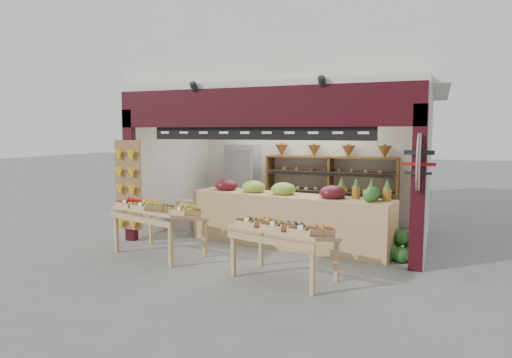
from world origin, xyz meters
The scene contains 11 objects.
ground centered at (0.00, 0.00, 0.00)m, with size 60.00×60.00×0.00m, color slate.
shop_structure centered at (0.00, 1.61, 3.92)m, with size 6.36×5.12×5.40m.
banana_board centered at (-2.73, -1.17, 1.12)m, with size 0.60×0.15×1.80m.
gift_sign centered at (2.75, -1.15, 1.75)m, with size 0.04×0.93×0.92m.
back_shelving centered at (0.69, 1.95, 1.14)m, with size 3.09×0.51×1.90m.
refrigerator centered at (-1.50, 1.83, 0.95)m, with size 0.74×0.74×1.89m, color silver.
cardboard_stack centered at (-2.05, 0.34, 0.24)m, with size 1.00×0.73×0.66m.
mid_counter centered at (0.35, -0.29, 0.55)m, with size 4.09×1.37×1.24m.
display_table_left centered at (-1.69, -1.71, 0.80)m, with size 1.80×1.32×1.03m.
display_table_right centered at (0.92, -2.23, 0.76)m, with size 1.66×1.19×0.97m.
watermelon_pile centered at (2.45, -0.46, 0.19)m, with size 0.73×0.68×0.52m.
Camera 1 is at (3.03, -8.61, 2.23)m, focal length 32.00 mm.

